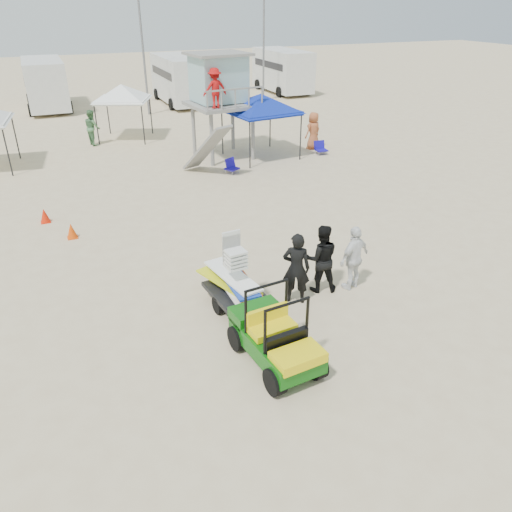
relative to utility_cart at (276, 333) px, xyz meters
name	(u,v)px	position (x,y,z in m)	size (l,w,h in m)	color
ground	(291,379)	(0.09, -0.58, -0.79)	(140.00, 140.00, 0.00)	beige
utility_cart	(276,333)	(0.00, 0.00, 0.00)	(1.32, 2.32, 1.69)	#0D540D
surf_trailer	(235,282)	(0.00, 2.33, -0.04)	(1.31, 2.19, 1.82)	black
man_left	(296,268)	(1.52, 2.03, 0.16)	(0.69, 0.45, 1.90)	black
man_mid	(321,258)	(2.37, 2.28, 0.14)	(0.90, 0.70, 1.86)	black
man_right	(354,258)	(3.22, 2.03, 0.11)	(1.04, 0.44, 1.78)	white
lifeguard_tower	(219,83)	(4.18, 15.17, 2.67)	(3.18, 3.18, 4.63)	gray
canopy_blue	(261,97)	(5.96, 14.39, 2.05)	(3.24, 3.24, 3.38)	black
canopy_white_c	(121,87)	(0.55, 20.46, 1.96)	(3.35, 3.35, 3.29)	black
cone_near	(72,231)	(-3.40, 8.25, -0.54)	(0.34, 0.34, 0.50)	#E44407
cone_far	(45,215)	(-4.14, 9.95, -0.54)	(0.34, 0.34, 0.50)	red
beach_chair_b	(231,166)	(3.73, 12.57, -0.47)	(0.71, 0.79, 0.64)	#1A0E9E
beach_chair_c	(320,148)	(8.87, 13.65, -0.47)	(0.58, 0.61, 0.64)	#150E9B
rv_mid_left	(45,82)	(-2.91, 30.91, 1.01)	(2.65, 6.50, 3.25)	silver
rv_mid_right	(179,78)	(6.09, 29.41, 1.01)	(2.64, 7.00, 3.25)	silver
rv_far_right	(282,69)	(15.09, 30.91, 1.01)	(2.64, 6.60, 3.25)	silver
light_pole_left	(143,50)	(3.09, 26.42, 3.21)	(0.14, 0.14, 8.00)	slate
light_pole_right	(264,44)	(12.09, 27.92, 3.21)	(0.14, 0.14, 8.00)	slate
distant_beachgoers	(204,119)	(4.77, 19.54, 0.12)	(12.25, 15.78, 1.85)	#4C804F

